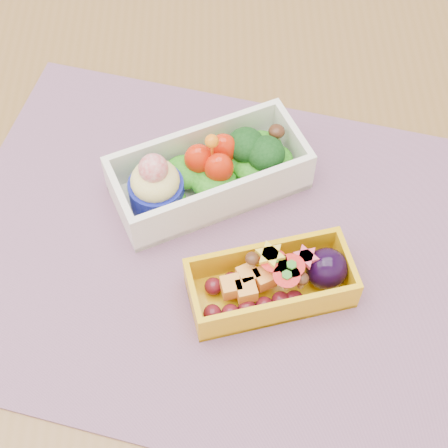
{
  "coord_description": "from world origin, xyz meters",
  "views": [
    {
      "loc": [
        0.03,
        -0.38,
        1.33
      ],
      "look_at": [
        0.03,
        -0.02,
        0.79
      ],
      "focal_mm": 55.56,
      "sensor_mm": 36.0,
      "label": 1
    }
  ],
  "objects_px": {
    "table": "(193,274)",
    "placemat": "(216,250)",
    "bento_yellow": "(274,282)",
    "bento_white": "(208,173)"
  },
  "relations": [
    {
      "from": "table",
      "to": "placemat",
      "type": "relative_size",
      "value": 2.34
    },
    {
      "from": "placemat",
      "to": "bento_white",
      "type": "bearing_deg",
      "value": 95.87
    },
    {
      "from": "placemat",
      "to": "bento_yellow",
      "type": "bearing_deg",
      "value": -42.27
    },
    {
      "from": "table",
      "to": "bento_yellow",
      "type": "height_order",
      "value": "bento_yellow"
    },
    {
      "from": "placemat",
      "to": "bento_white",
      "type": "height_order",
      "value": "bento_white"
    },
    {
      "from": "bento_white",
      "to": "bento_yellow",
      "type": "xyz_separation_m",
      "value": [
        0.06,
        -0.12,
        -0.01
      ]
    },
    {
      "from": "table",
      "to": "placemat",
      "type": "bearing_deg",
      "value": -47.14
    },
    {
      "from": "placemat",
      "to": "bento_white",
      "type": "distance_m",
      "value": 0.08
    },
    {
      "from": "placemat",
      "to": "bento_white",
      "type": "relative_size",
      "value": 2.44
    },
    {
      "from": "bento_yellow",
      "to": "bento_white",
      "type": "bearing_deg",
      "value": 103.55
    }
  ]
}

